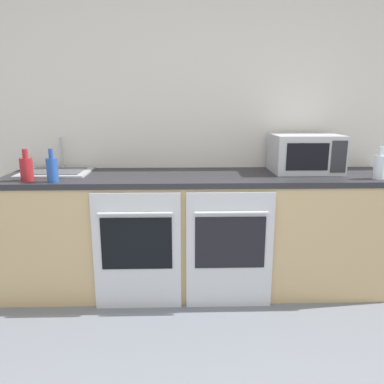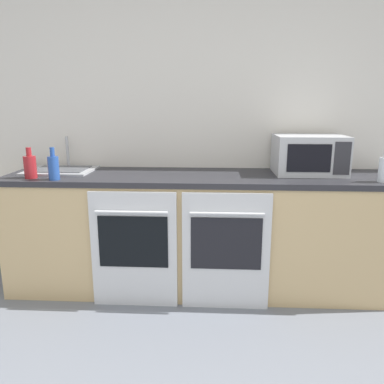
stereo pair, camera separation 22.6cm
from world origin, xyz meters
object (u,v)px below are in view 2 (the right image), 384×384
(bottle_clear, at_px, (384,169))
(sink, at_px, (61,169))
(bottle_red, at_px, (30,166))
(bottle_blue, at_px, (54,167))
(oven_right, at_px, (226,251))
(microwave, at_px, (309,155))
(oven_left, at_px, (134,249))

(bottle_clear, relative_size, sink, 0.45)
(bottle_red, distance_m, bottle_blue, 0.20)
(oven_right, bearing_deg, bottle_blue, 176.11)
(bottle_red, height_order, bottle_blue, bottle_blue)
(oven_right, distance_m, sink, 1.42)
(bottle_red, relative_size, bottle_clear, 0.96)
(bottle_clear, distance_m, sink, 2.34)
(sink, bearing_deg, microwave, 0.15)
(sink, bearing_deg, bottle_clear, -7.01)
(oven_left, xyz_separation_m, microwave, (1.25, 0.42, 0.61))
(bottle_clear, height_order, bottle_blue, bottle_clear)
(bottle_blue, bearing_deg, microwave, 10.60)
(oven_right, distance_m, microwave, 0.96)
(bottle_clear, bearing_deg, oven_left, -175.63)
(microwave, relative_size, bottle_blue, 2.24)
(oven_left, height_order, bottle_clear, bottle_clear)
(bottle_red, bearing_deg, oven_right, -5.45)
(oven_right, xyz_separation_m, bottle_red, (-1.38, 0.13, 0.55))
(microwave, height_order, bottle_blue, microwave)
(oven_left, bearing_deg, sink, 147.17)
(microwave, height_order, sink, microwave)
(microwave, relative_size, sink, 1.01)
(oven_right, xyz_separation_m, microwave, (0.62, 0.42, 0.61))
(bottle_red, bearing_deg, bottle_clear, -0.07)
(oven_left, bearing_deg, microwave, 18.51)
(microwave, xyz_separation_m, bottle_clear, (0.43, -0.29, -0.05))
(oven_left, height_order, microwave, microwave)
(bottle_red, xyz_separation_m, bottle_clear, (2.42, -0.00, 0.00))
(microwave, bearing_deg, bottle_clear, -34.10)
(bottle_red, height_order, sink, sink)
(oven_right, height_order, bottle_blue, bottle_blue)
(oven_right, distance_m, bottle_clear, 1.19)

